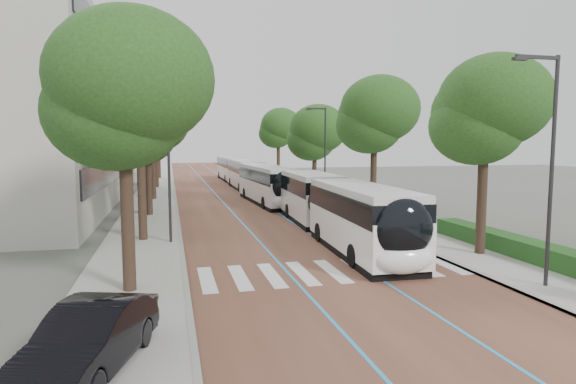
{
  "coord_description": "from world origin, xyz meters",
  "views": [
    {
      "loc": [
        -6.08,
        -16.96,
        5.17
      ],
      "look_at": [
        0.4,
        9.26,
        2.4
      ],
      "focal_mm": 30.0,
      "sensor_mm": 36.0,
      "label": 1
    }
  ],
  "objects": [
    {
      "name": "lane_line_right",
      "position": [
        1.6,
        40.0,
        0.02
      ],
      "size": [
        0.12,
        126.0,
        0.01
      ],
      "primitive_type": "cube",
      "color": "#2A99D5",
      "rests_on": "road"
    },
    {
      "name": "ground",
      "position": [
        0.0,
        0.0,
        0.0
      ],
      "size": [
        160.0,
        160.0,
        0.0
      ],
      "primitive_type": "plane",
      "color": "#51544C",
      "rests_on": "ground"
    },
    {
      "name": "lamp_post_left",
      "position": [
        -6.1,
        8.0,
        4.12
      ],
      "size": [
        0.14,
        0.14,
        8.0
      ],
      "primitive_type": "cylinder",
      "color": "#28282A",
      "rests_on": "sidewalk_left"
    },
    {
      "name": "kerb_right",
      "position": [
        5.6,
        40.0,
        0.06
      ],
      "size": [
        0.2,
        140.0,
        0.14
      ],
      "primitive_type": "cube",
      "color": "gray",
      "rests_on": "ground"
    },
    {
      "name": "streetlight_near",
      "position": [
        6.62,
        -3.0,
        4.82
      ],
      "size": [
        1.82,
        0.2,
        8.0
      ],
      "color": "#28282A",
      "rests_on": "sidewalk_right"
    },
    {
      "name": "trees_left",
      "position": [
        -7.5,
        26.42,
        6.83
      ],
      "size": [
        6.3,
        60.86,
        10.28
      ],
      "color": "black",
      "rests_on": "ground"
    },
    {
      "name": "office_building",
      "position": [
        -19.47,
        28.0,
        7.0
      ],
      "size": [
        18.11,
        40.0,
        14.0
      ],
      "color": "#B4B1A7",
      "rests_on": "ground"
    },
    {
      "name": "lead_bus",
      "position": [
        2.64,
        7.41,
        1.63
      ],
      "size": [
        3.26,
        18.48,
        3.2
      ],
      "rotation": [
        0.0,
        0.0,
        -0.04
      ],
      "color": "black",
      "rests_on": "ground"
    },
    {
      "name": "sidewalk_right",
      "position": [
        7.5,
        40.0,
        0.06
      ],
      "size": [
        4.0,
        140.0,
        0.12
      ],
      "primitive_type": "cube",
      "color": "#9A9692",
      "rests_on": "ground"
    },
    {
      "name": "trees_right",
      "position": [
        7.7,
        22.82,
        6.47
      ],
      "size": [
        5.59,
        47.06,
        9.19
      ],
      "color": "black",
      "rests_on": "ground"
    },
    {
      "name": "bus_queued_1",
      "position": [
        2.18,
        36.1,
        1.62
      ],
      "size": [
        2.62,
        12.42,
        3.2
      ],
      "rotation": [
        0.0,
        0.0,
        0.01
      ],
      "color": "white",
      "rests_on": "ground"
    },
    {
      "name": "lane_line_left",
      "position": [
        -1.6,
        40.0,
        0.02
      ],
      "size": [
        0.12,
        126.0,
        0.01
      ],
      "primitive_type": "cube",
      "color": "#2A99D5",
      "rests_on": "road"
    },
    {
      "name": "kerb_left",
      "position": [
        -5.6,
        40.0,
        0.06
      ],
      "size": [
        0.2,
        140.0,
        0.14
      ],
      "primitive_type": "cube",
      "color": "gray",
      "rests_on": "ground"
    },
    {
      "name": "bus_queued_0",
      "position": [
        2.05,
        22.86,
        1.62
      ],
      "size": [
        3.12,
        12.5,
        3.2
      ],
      "rotation": [
        0.0,
        0.0,
        0.05
      ],
      "color": "white",
      "rests_on": "ground"
    },
    {
      "name": "sidewalk_left",
      "position": [
        -7.5,
        40.0,
        0.06
      ],
      "size": [
        4.0,
        140.0,
        0.12
      ],
      "primitive_type": "cube",
      "color": "#9A9692",
      "rests_on": "ground"
    },
    {
      "name": "zebra_crossing",
      "position": [
        0.2,
        1.0,
        0.03
      ],
      "size": [
        10.55,
        3.6,
        0.01
      ],
      "color": "silver",
      "rests_on": "ground"
    },
    {
      "name": "streetlight_far",
      "position": [
        6.62,
        22.0,
        4.82
      ],
      "size": [
        1.82,
        0.2,
        8.0
      ],
      "color": "#28282A",
      "rests_on": "sidewalk_right"
    },
    {
      "name": "parked_car",
      "position": [
        -7.87,
        -6.04,
        0.88
      ],
      "size": [
        2.88,
        4.85,
        1.51
      ],
      "primitive_type": "imported",
      "rotation": [
        0.0,
        0.0,
        -0.3
      ],
      "color": "black",
      "rests_on": "sidewalk_left"
    },
    {
      "name": "hedge",
      "position": [
        9.1,
        0.0,
        0.52
      ],
      "size": [
        1.2,
        14.0,
        0.8
      ],
      "primitive_type": "cube",
      "color": "#1E4919",
      "rests_on": "sidewalk_right"
    },
    {
      "name": "bus_queued_2",
      "position": [
        2.22,
        49.43,
        1.62
      ],
      "size": [
        2.67,
        12.43,
        3.2
      ],
      "rotation": [
        0.0,
        0.0,
        0.01
      ],
      "color": "white",
      "rests_on": "ground"
    },
    {
      "name": "road",
      "position": [
        0.0,
        40.0,
        0.01
      ],
      "size": [
        11.0,
        140.0,
        0.02
      ],
      "primitive_type": "cube",
      "color": "brown",
      "rests_on": "ground"
    }
  ]
}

